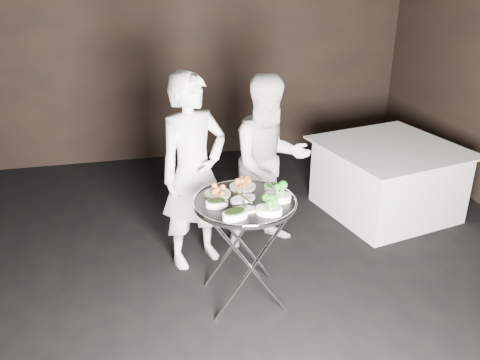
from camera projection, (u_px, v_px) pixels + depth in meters
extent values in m
cube|color=black|center=(237.00, 325.00, 3.75)|extent=(6.00, 7.00, 0.05)
cube|color=black|center=(174.00, 41.00, 6.27)|extent=(6.00, 0.05, 3.00)
cylinder|color=silver|center=(252.00, 269.00, 3.66)|extent=(0.57, 0.03, 0.83)
cylinder|color=silver|center=(252.00, 269.00, 3.66)|extent=(0.57, 0.03, 0.83)
cylinder|color=silver|center=(238.00, 239.00, 4.04)|extent=(0.57, 0.03, 0.83)
cylinder|color=silver|center=(238.00, 239.00, 4.04)|extent=(0.57, 0.03, 0.83)
cylinder|color=silver|center=(212.00, 211.00, 3.64)|extent=(0.02, 0.48, 0.02)
cylinder|color=silver|center=(276.00, 204.00, 3.74)|extent=(0.02, 0.48, 0.02)
cylinder|color=black|center=(245.00, 203.00, 3.68)|extent=(0.74, 0.74, 0.03)
torus|color=silver|center=(245.00, 201.00, 3.67)|extent=(0.76, 0.76, 0.02)
cylinder|color=beige|center=(218.00, 194.00, 3.76)|extent=(0.19, 0.19, 0.02)
cylinder|color=beige|center=(243.00, 187.00, 3.87)|extent=(0.20, 0.20, 0.02)
cylinder|color=white|center=(272.00, 188.00, 3.82)|extent=(0.12, 0.12, 0.04)
cylinder|color=silver|center=(216.00, 187.00, 3.75)|extent=(0.12, 0.18, 0.01)
cylinder|color=silver|center=(245.00, 182.00, 3.85)|extent=(0.10, 0.19, 0.01)
cylinder|color=silver|center=(270.00, 184.00, 3.81)|extent=(0.04, 0.21, 0.01)
cylinder|color=silver|center=(216.00, 200.00, 3.56)|extent=(0.16, 0.14, 0.01)
cylinder|color=silver|center=(276.00, 194.00, 3.65)|extent=(0.15, 0.16, 0.01)
cylinder|color=silver|center=(244.00, 194.00, 3.66)|extent=(0.06, 0.20, 0.01)
imported|color=silver|center=(194.00, 172.00, 4.18)|extent=(0.72, 0.61, 1.67)
imported|color=silver|center=(270.00, 163.00, 4.49)|extent=(0.84, 0.70, 1.58)
cube|color=white|center=(387.00, 180.00, 5.23)|extent=(1.13, 1.13, 0.71)
cube|color=white|center=(391.00, 147.00, 5.08)|extent=(1.27, 1.27, 0.02)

